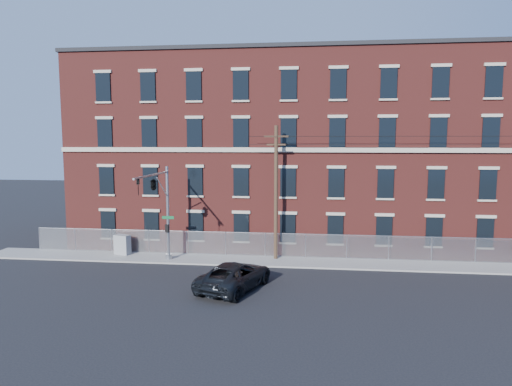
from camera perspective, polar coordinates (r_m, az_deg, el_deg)
The scene contains 8 objects.
ground at distance 30.03m, azimuth -2.24°, elevation -10.94°, with size 140.00×140.00×0.00m, color black.
sidewalk at distance 35.28m, azimuth 18.98°, elevation -8.53°, with size 65.00×3.00×0.12m, color gray.
mill_building at distance 42.89m, azimuth 16.87°, elevation 5.10°, with size 55.30×14.32×16.30m.
chain_link_fence at distance 36.28m, azimuth 18.61°, elevation -6.48°, with size 59.06×0.06×1.85m.
traffic_signal_mast at distance 32.43m, azimuth -12.21°, elevation -0.03°, with size 0.90×6.75×7.00m.
utility_pole_near at distance 34.18m, azimuth 2.50°, elevation 0.36°, with size 1.80×0.28×10.00m.
pickup_truck at distance 28.38m, azimuth -2.67°, elevation -10.24°, with size 2.75×5.97×1.66m, color black.
utility_cabinet at distance 37.68m, azimuth -16.28°, elevation -6.18°, with size 1.23×0.62×1.54m, color gray.
Camera 1 is at (4.49, -28.28, 9.02)m, focal length 32.17 mm.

